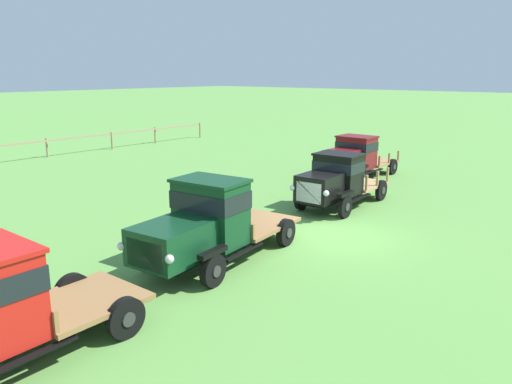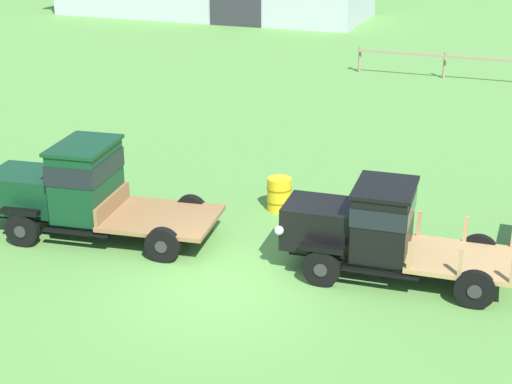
# 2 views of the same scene
# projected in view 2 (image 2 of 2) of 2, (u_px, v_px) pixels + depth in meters

# --- Properties ---
(ground_plane) EXTENTS (240.00, 240.00, 0.00)m
(ground_plane) POSITION_uv_depth(u_px,v_px,m) (224.00, 285.00, 16.28)
(ground_plane) COLOR #5B9342
(vintage_truck_second_in_line) EXTENTS (5.72, 2.67, 2.25)m
(vintage_truck_second_in_line) POSITION_uv_depth(u_px,v_px,m) (77.00, 188.00, 18.35)
(vintage_truck_second_in_line) COLOR black
(vintage_truck_second_in_line) RESTS_ON ground
(vintage_truck_midrow_center) EXTENTS (4.98, 2.16, 2.03)m
(vintage_truck_midrow_center) POSITION_uv_depth(u_px,v_px,m) (372.00, 227.00, 16.42)
(vintage_truck_midrow_center) COLOR black
(vintage_truck_midrow_center) RESTS_ON ground
(oil_drum_beside_row) EXTENTS (0.65, 0.65, 0.86)m
(oil_drum_beside_row) POSITION_uv_depth(u_px,v_px,m) (279.00, 194.00, 19.92)
(oil_drum_beside_row) COLOR gold
(oil_drum_beside_row) RESTS_ON ground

